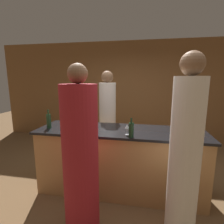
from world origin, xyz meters
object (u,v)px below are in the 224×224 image
at_px(wine_bottle_2, 95,122).
at_px(wine_bottle_1, 131,130).
at_px(guest_1, 184,161).
at_px(wine_bottle_0, 49,121).
at_px(guest_0, 81,160).
at_px(bartender, 108,123).

bearing_deg(wine_bottle_2, wine_bottle_1, -29.12).
bearing_deg(guest_1, wine_bottle_1, 139.66).
xyz_separation_m(guest_1, wine_bottle_1, (-0.57, 0.49, 0.15)).
distance_m(wine_bottle_0, wine_bottle_2, 0.72).
xyz_separation_m(wine_bottle_1, wine_bottle_2, (-0.60, 0.33, 0.00)).
distance_m(guest_1, wine_bottle_0, 2.01).
height_order(guest_1, wine_bottle_2, guest_1).
bearing_deg(guest_0, wine_bottle_0, 137.17).
relative_size(guest_0, wine_bottle_1, 7.39).
bearing_deg(wine_bottle_1, guest_1, -40.34).
bearing_deg(wine_bottle_2, guest_0, -84.23).
distance_m(wine_bottle_1, wine_bottle_2, 0.68).
height_order(guest_1, wine_bottle_0, guest_1).
relative_size(wine_bottle_0, wine_bottle_2, 1.07).
bearing_deg(wine_bottle_0, guest_1, -20.38).
distance_m(bartender, wine_bottle_0, 1.18).
height_order(bartender, guest_1, guest_1).
distance_m(wine_bottle_0, wine_bottle_1, 1.32).
bearing_deg(wine_bottle_2, bartender, 86.50).
bearing_deg(guest_1, bartender, 125.57).
height_order(bartender, wine_bottle_1, bartender).
relative_size(bartender, guest_1, 0.95).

